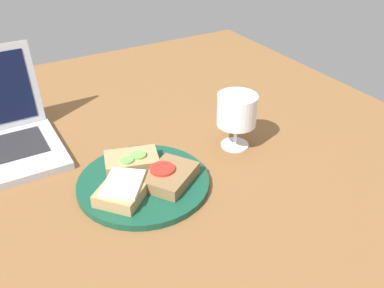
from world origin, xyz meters
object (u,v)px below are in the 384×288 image
Objects in this scene: sandwich_with_cheese at (124,189)px; sandwich_with_tomato at (170,176)px; plate at (143,183)px; wine_glass at (237,112)px; sandwich_with_cucumber at (133,161)px.

sandwich_with_tomato is at bearing -2.92° from sandwich_with_cheese.
wine_glass reaches higher than plate.
sandwich_with_tomato is at bearing -163.05° from wine_glass.
wine_glass is at bearing 16.95° from sandwich_with_tomato.
plate is 1.96× the size of sandwich_with_tomato.
sandwich_with_cucumber is (0.31, 5.29, 1.95)cm from plate.
wine_glass reaches higher than sandwich_with_tomato.
sandwich_with_cucumber is at bearing 56.61° from sandwich_with_cheese.
sandwich_with_cucumber is 9.21cm from sandwich_with_cheese.
sandwich_with_cucumber is 9.13cm from sandwich_with_tomato.
wine_glass is at bearing -5.56° from sandwich_with_cucumber.
wine_glass reaches higher than sandwich_with_cucumber.
wine_glass is (19.30, 5.88, 5.86)cm from sandwich_with_tomato.
wine_glass is at bearing 7.25° from plate.
sandwich_with_cheese reaches higher than sandwich_with_tomato.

